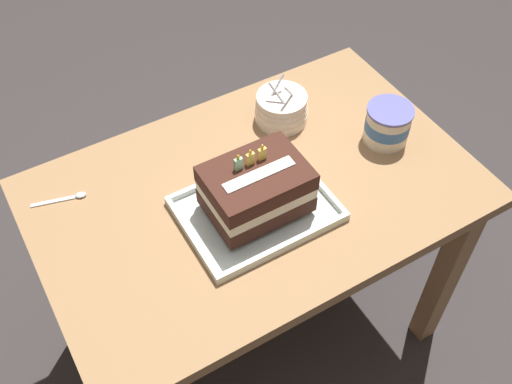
# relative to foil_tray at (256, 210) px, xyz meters

# --- Properties ---
(ground_plane) EXTENTS (8.00, 8.00, 0.00)m
(ground_plane) POSITION_rel_foil_tray_xyz_m (0.04, 0.06, -0.73)
(ground_plane) COLOR #383333
(dining_table) EXTENTS (1.07, 0.69, 0.72)m
(dining_table) POSITION_rel_foil_tray_xyz_m (0.04, 0.06, -0.12)
(dining_table) COLOR #9E754C
(dining_table) RESTS_ON ground_plane
(foil_tray) EXTENTS (0.35, 0.26, 0.02)m
(foil_tray) POSITION_rel_foil_tray_xyz_m (0.00, 0.00, 0.00)
(foil_tray) COLOR silver
(foil_tray) RESTS_ON dining_table
(birthday_cake) EXTENTS (0.23, 0.16, 0.16)m
(birthday_cake) POSITION_rel_foil_tray_xyz_m (-0.00, 0.00, 0.08)
(birthday_cake) COLOR #402018
(birthday_cake) RESTS_ON foil_tray
(bowl_stack) EXTENTS (0.14, 0.14, 0.14)m
(bowl_stack) POSITION_rel_foil_tray_xyz_m (0.22, 0.24, 0.03)
(bowl_stack) COLOR silver
(bowl_stack) RESTS_ON dining_table
(ice_cream_tub) EXTENTS (0.12, 0.12, 0.10)m
(ice_cream_tub) POSITION_rel_foil_tray_xyz_m (0.41, 0.04, 0.05)
(ice_cream_tub) COLOR silver
(ice_cream_tub) RESTS_ON dining_table
(serving_spoon_near_tray) EXTENTS (0.13, 0.05, 0.01)m
(serving_spoon_near_tray) POSITION_rel_foil_tray_xyz_m (-0.37, 0.26, -0.00)
(serving_spoon_near_tray) COLOR silver
(serving_spoon_near_tray) RESTS_ON dining_table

